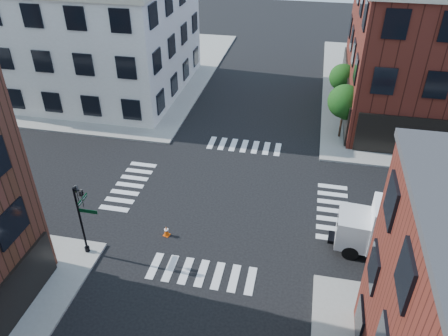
% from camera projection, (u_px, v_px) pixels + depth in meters
% --- Properties ---
extents(ground, '(120.00, 120.00, 0.00)m').
position_uv_depth(ground, '(227.00, 197.00, 29.53)').
color(ground, black).
rests_on(ground, ground).
extents(sidewalk_nw, '(30.00, 30.00, 0.15)m').
position_uv_depth(sidewalk_nw, '(85.00, 67.00, 50.25)').
color(sidewalk_nw, gray).
rests_on(sidewalk_nw, ground).
extents(building_nw, '(22.00, 16.00, 11.00)m').
position_uv_depth(building_nw, '(70.00, 33.00, 42.84)').
color(building_nw, silver).
rests_on(building_nw, ground).
extents(tree_near, '(2.69, 2.69, 4.49)m').
position_uv_depth(tree_near, '(345.00, 103.00, 34.67)').
color(tree_near, black).
rests_on(tree_near, ground).
extents(tree_far, '(2.43, 2.43, 4.07)m').
position_uv_depth(tree_far, '(343.00, 79.00, 39.74)').
color(tree_far, black).
rests_on(tree_far, ground).
extents(signal_pole, '(1.29, 1.24, 4.60)m').
position_uv_depth(signal_pole, '(82.00, 213.00, 23.64)').
color(signal_pole, black).
rests_on(signal_pole, ground).
extents(box_truck, '(7.58, 2.78, 3.37)m').
position_uv_depth(box_truck, '(408.00, 233.00, 23.91)').
color(box_truck, white).
rests_on(box_truck, ground).
extents(traffic_cone, '(0.44, 0.44, 0.67)m').
position_uv_depth(traffic_cone, '(166.00, 231.00, 26.20)').
color(traffic_cone, '#ED540A').
rests_on(traffic_cone, ground).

